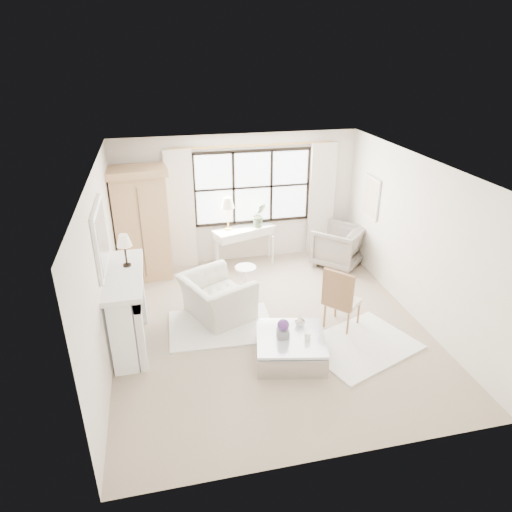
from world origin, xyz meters
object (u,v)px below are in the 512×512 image
at_px(armoire, 141,224).
at_px(club_armchair, 216,297).
at_px(coffee_table, 290,347).
at_px(console_table, 244,245).

bearing_deg(armoire, club_armchair, -61.52).
relative_size(armoire, club_armchair, 1.97).
xyz_separation_m(armoire, coffee_table, (2.08, -3.19, -0.96)).
bearing_deg(console_table, armoire, 166.62).
distance_m(armoire, console_table, 2.20).
distance_m(console_table, coffee_table, 3.39).
distance_m(armoire, club_armchair, 2.28).
distance_m(armoire, coffee_table, 3.93).
bearing_deg(club_armchair, coffee_table, -170.95).
height_order(console_table, coffee_table, console_table).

